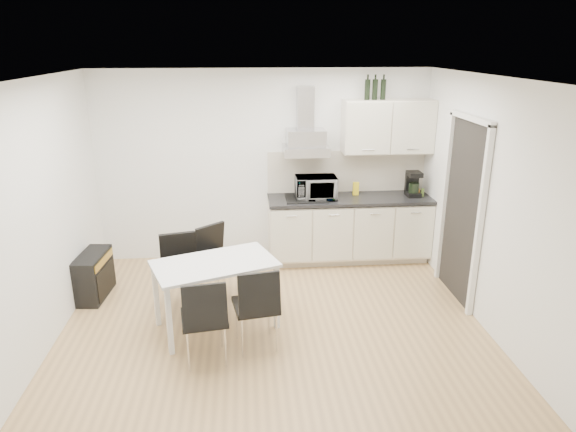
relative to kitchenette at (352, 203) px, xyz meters
name	(u,v)px	position (x,y,z in m)	size (l,w,h in m)	color
ground	(273,326)	(-1.19, -1.73, -0.83)	(4.50, 4.50, 0.00)	tan
wall_back	(264,166)	(-1.19, 0.27, 0.47)	(4.50, 0.10, 2.60)	white
wall_front	(291,310)	(-1.19, -3.73, 0.47)	(4.50, 0.10, 2.60)	white
wall_left	(40,218)	(-3.44, -1.73, 0.47)	(0.10, 4.00, 2.60)	white
wall_right	(489,206)	(1.06, -1.73, 0.47)	(0.10, 4.00, 2.60)	white
ceiling	(271,78)	(-1.19, -1.73, 1.77)	(4.50, 4.50, 0.00)	white
doorway	(461,212)	(1.02, -1.18, 0.22)	(0.08, 1.04, 2.10)	white
kitchenette	(352,203)	(0.00, 0.00, 0.00)	(2.22, 0.64, 2.52)	beige
dining_table	(215,271)	(-1.79, -1.69, -0.18)	(1.40, 1.09, 0.75)	white
chair_far_left	(181,275)	(-2.20, -1.30, -0.39)	(0.44, 0.50, 0.88)	black
chair_far_right	(221,264)	(-1.77, -1.02, -0.39)	(0.44, 0.50, 0.88)	black
chair_near_left	(204,319)	(-1.87, -2.29, -0.39)	(0.44, 0.50, 0.88)	black
chair_near_right	(256,306)	(-1.38, -2.09, -0.39)	(0.44, 0.50, 0.88)	black
guitar_amp	(94,275)	(-3.28, -0.86, -0.56)	(0.34, 0.68, 0.55)	black
floor_speaker	(209,249)	(-1.98, 0.17, -0.69)	(0.17, 0.15, 0.29)	black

